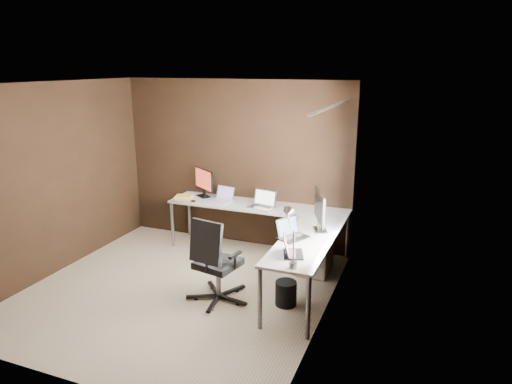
{
  "coord_description": "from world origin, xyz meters",
  "views": [
    {
      "loc": [
        2.75,
        -4.4,
        2.7
      ],
      "look_at": [
        0.67,
        0.95,
        1.09
      ],
      "focal_mm": 32.0,
      "sensor_mm": 36.0,
      "label": 1
    }
  ],
  "objects_px": {
    "monitor_left": "(204,181)",
    "wastebasket": "(286,293)",
    "book_stack": "(184,198)",
    "desk_lamp": "(289,229)",
    "laptop_white": "(223,198)",
    "drawer_pedestal": "(314,251)",
    "laptop_black_big": "(291,233)",
    "laptop_black_small": "(291,251)",
    "office_chair": "(216,277)",
    "monitor_right": "(320,209)",
    "laptop_silver": "(263,204)"
  },
  "relations": [
    {
      "from": "monitor_left",
      "to": "wastebasket",
      "type": "xyz_separation_m",
      "value": [
        1.79,
        -1.45,
        -0.83
      ]
    },
    {
      "from": "book_stack",
      "to": "desk_lamp",
      "type": "xyz_separation_m",
      "value": [
        2.14,
        -1.59,
        0.34
      ]
    },
    {
      "from": "laptop_white",
      "to": "drawer_pedestal",
      "type": "bearing_deg",
      "value": -0.55
    },
    {
      "from": "wastebasket",
      "to": "monitor_left",
      "type": "bearing_deg",
      "value": 141.06
    },
    {
      "from": "laptop_black_big",
      "to": "monitor_left",
      "type": "bearing_deg",
      "value": 83.09
    },
    {
      "from": "book_stack",
      "to": "wastebasket",
      "type": "distance_m",
      "value": 2.36
    },
    {
      "from": "laptop_black_small",
      "to": "desk_lamp",
      "type": "distance_m",
      "value": 0.41
    },
    {
      "from": "office_chair",
      "to": "wastebasket",
      "type": "distance_m",
      "value": 0.83
    },
    {
      "from": "monitor_left",
      "to": "laptop_black_big",
      "type": "distance_m",
      "value": 2.12
    },
    {
      "from": "laptop_white",
      "to": "wastebasket",
      "type": "distance_m",
      "value": 2.06
    },
    {
      "from": "monitor_right",
      "to": "laptop_silver",
      "type": "relative_size",
      "value": 1.42
    },
    {
      "from": "drawer_pedestal",
      "to": "laptop_white",
      "type": "distance_m",
      "value": 1.62
    },
    {
      "from": "drawer_pedestal",
      "to": "desk_lamp",
      "type": "height_order",
      "value": "desk_lamp"
    },
    {
      "from": "laptop_black_big",
      "to": "book_stack",
      "type": "distance_m",
      "value": 2.12
    },
    {
      "from": "laptop_white",
      "to": "wastebasket",
      "type": "relative_size",
      "value": 1.23
    },
    {
      "from": "drawer_pedestal",
      "to": "laptop_silver",
      "type": "xyz_separation_m",
      "value": [
        -0.85,
        0.29,
        0.48
      ]
    },
    {
      "from": "monitor_right",
      "to": "laptop_black_small",
      "type": "relative_size",
      "value": 1.62
    },
    {
      "from": "monitor_right",
      "to": "laptop_white",
      "type": "distance_m",
      "value": 1.8
    },
    {
      "from": "book_stack",
      "to": "laptop_silver",
      "type": "bearing_deg",
      "value": 6.41
    },
    {
      "from": "laptop_black_big",
      "to": "office_chair",
      "type": "relative_size",
      "value": 0.4
    },
    {
      "from": "desk_lamp",
      "to": "office_chair",
      "type": "bearing_deg",
      "value": 173.18
    },
    {
      "from": "drawer_pedestal",
      "to": "laptop_white",
      "type": "height_order",
      "value": "laptop_white"
    },
    {
      "from": "laptop_silver",
      "to": "office_chair",
      "type": "bearing_deg",
      "value": -80.26
    },
    {
      "from": "monitor_left",
      "to": "laptop_black_big",
      "type": "xyz_separation_m",
      "value": [
        1.76,
        -1.17,
        -0.19
      ]
    },
    {
      "from": "laptop_black_small",
      "to": "drawer_pedestal",
      "type": "bearing_deg",
      "value": -18.81
    },
    {
      "from": "monitor_right",
      "to": "book_stack",
      "type": "relative_size",
      "value": 1.98
    },
    {
      "from": "laptop_silver",
      "to": "office_chair",
      "type": "relative_size",
      "value": 0.38
    },
    {
      "from": "laptop_black_small",
      "to": "office_chair",
      "type": "xyz_separation_m",
      "value": [
        -0.9,
        0.02,
        -0.47
      ]
    },
    {
      "from": "drawer_pedestal",
      "to": "desk_lamp",
      "type": "relative_size",
      "value": 0.99
    },
    {
      "from": "laptop_black_big",
      "to": "drawer_pedestal",
      "type": "bearing_deg",
      "value": 17.2
    },
    {
      "from": "laptop_black_big",
      "to": "office_chair",
      "type": "bearing_deg",
      "value": 149.04
    },
    {
      "from": "drawer_pedestal",
      "to": "monitor_left",
      "type": "relative_size",
      "value": 1.38
    },
    {
      "from": "monitor_left",
      "to": "wastebasket",
      "type": "height_order",
      "value": "monitor_left"
    },
    {
      "from": "laptop_black_small",
      "to": "laptop_black_big",
      "type": "bearing_deg",
      "value": -3.49
    },
    {
      "from": "drawer_pedestal",
      "to": "laptop_black_big",
      "type": "relative_size",
      "value": 1.43
    },
    {
      "from": "laptop_white",
      "to": "office_chair",
      "type": "bearing_deg",
      "value": -54.71
    },
    {
      "from": "laptop_black_small",
      "to": "office_chair",
      "type": "height_order",
      "value": "office_chair"
    },
    {
      "from": "laptop_white",
      "to": "laptop_silver",
      "type": "xyz_separation_m",
      "value": [
        0.66,
        -0.08,
        0.01
      ]
    },
    {
      "from": "drawer_pedestal",
      "to": "laptop_black_big",
      "type": "xyz_separation_m",
      "value": [
        -0.12,
        -0.71,
        0.48
      ]
    },
    {
      "from": "drawer_pedestal",
      "to": "monitor_left",
      "type": "xyz_separation_m",
      "value": [
        -1.88,
        0.46,
        0.68
      ]
    },
    {
      "from": "laptop_silver",
      "to": "office_chair",
      "type": "xyz_separation_m",
      "value": [
        -0.03,
        -1.47,
        -0.48
      ]
    },
    {
      "from": "monitor_right",
      "to": "office_chair",
      "type": "xyz_separation_m",
      "value": [
        -1.01,
        -0.83,
        -0.71
      ]
    },
    {
      "from": "desk_lamp",
      "to": "office_chair",
      "type": "distance_m",
      "value": 1.27
    },
    {
      "from": "monitor_left",
      "to": "book_stack",
      "type": "xyz_separation_m",
      "value": [
        -0.18,
        -0.31,
        -0.21
      ]
    },
    {
      "from": "laptop_white",
      "to": "book_stack",
      "type": "xyz_separation_m",
      "value": [
        -0.55,
        -0.22,
        -0.01
      ]
    },
    {
      "from": "monitor_right",
      "to": "office_chair",
      "type": "relative_size",
      "value": 0.54
    },
    {
      "from": "monitor_left",
      "to": "laptop_black_small",
      "type": "relative_size",
      "value": 1.24
    },
    {
      "from": "laptop_black_big",
      "to": "laptop_black_small",
      "type": "distance_m",
      "value": 0.51
    },
    {
      "from": "monitor_left",
      "to": "laptop_white",
      "type": "bearing_deg",
      "value": 18.97
    },
    {
      "from": "laptop_white",
      "to": "desk_lamp",
      "type": "bearing_deg",
      "value": -35.53
    }
  ]
}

